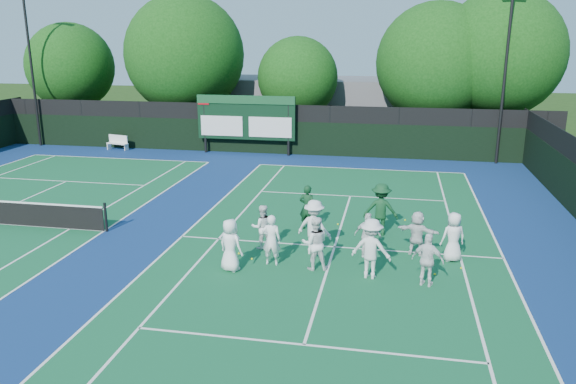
# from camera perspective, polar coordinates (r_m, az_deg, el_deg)

# --- Properties ---
(ground) EXTENTS (120.00, 120.00, 0.00)m
(ground) POSITION_cam_1_polar(r_m,az_deg,el_deg) (18.32, 4.40, -6.72)
(ground) COLOR #1A330E
(ground) RESTS_ON ground
(court_apron) EXTENTS (34.00, 32.00, 0.01)m
(court_apron) POSITION_cam_1_polar(r_m,az_deg,el_deg) (20.70, -12.05, -4.36)
(court_apron) COLOR navy
(court_apron) RESTS_ON ground
(near_court) EXTENTS (11.05, 23.85, 0.01)m
(near_court) POSITION_cam_1_polar(r_m,az_deg,el_deg) (19.24, 4.75, -5.58)
(near_court) COLOR #11522E
(near_court) RESTS_ON ground
(back_fence) EXTENTS (34.00, 0.08, 3.00)m
(back_fence) POSITION_cam_1_polar(r_m,az_deg,el_deg) (34.24, -2.46, 6.17)
(back_fence) COLOR black
(back_fence) RESTS_ON ground
(scoreboard) EXTENTS (6.00, 0.21, 3.55)m
(scoreboard) POSITION_cam_1_polar(r_m,az_deg,el_deg) (33.96, -4.32, 7.49)
(scoreboard) COLOR black
(scoreboard) RESTS_ON ground
(clubhouse) EXTENTS (18.00, 6.00, 4.00)m
(clubhouse) POSITION_cam_1_polar(r_m,az_deg,el_deg) (41.34, 5.59, 8.63)
(clubhouse) COLOR #5C5D62
(clubhouse) RESTS_ON ground
(light_pole_left) EXTENTS (1.20, 0.30, 10.12)m
(light_pole_left) POSITION_cam_1_polar(r_m,az_deg,el_deg) (39.77, -24.82, 13.27)
(light_pole_left) COLOR black
(light_pole_left) RESTS_ON ground
(light_pole_right) EXTENTS (1.20, 0.30, 10.12)m
(light_pole_right) POSITION_cam_1_polar(r_m,az_deg,el_deg) (33.06, 21.41, 13.43)
(light_pole_right) COLOR black
(light_pole_right) RESTS_ON ground
(bench) EXTENTS (1.51, 0.74, 0.93)m
(bench) POSITION_cam_1_polar(r_m,az_deg,el_deg) (37.07, -16.90, 4.89)
(bench) COLOR silver
(bench) RESTS_ON ground
(tree_a) EXTENTS (5.99, 5.99, 7.88)m
(tree_a) POSITION_cam_1_polar(r_m,az_deg,el_deg) (42.79, -20.99, 11.61)
(tree_a) COLOR black
(tree_a) RESTS_ON ground
(tree_b) EXTENTS (7.90, 7.90, 9.69)m
(tree_b) POSITION_cam_1_polar(r_m,az_deg,el_deg) (39.01, -10.19, 13.27)
(tree_b) COLOR black
(tree_b) RESTS_ON ground
(tree_c) EXTENTS (5.19, 5.19, 6.96)m
(tree_c) POSITION_cam_1_polar(r_m,az_deg,el_deg) (37.06, 1.25, 11.36)
(tree_c) COLOR black
(tree_c) RESTS_ON ground
(tree_d) EXTENTS (7.32, 7.32, 9.02)m
(tree_d) POSITION_cam_1_polar(r_m,az_deg,el_deg) (36.56, 15.02, 12.28)
(tree_d) COLOR black
(tree_d) RESTS_ON ground
(tree_e) EXTENTS (7.57, 7.57, 9.66)m
(tree_e) POSITION_cam_1_polar(r_m,az_deg,el_deg) (36.96, 20.91, 12.63)
(tree_e) COLOR black
(tree_e) RESTS_ON ground
(tennis_ball_0) EXTENTS (0.07, 0.07, 0.07)m
(tennis_ball_0) POSITION_cam_1_polar(r_m,az_deg,el_deg) (18.16, -3.68, -6.80)
(tennis_ball_0) COLOR #C9D819
(tennis_ball_0) RESTS_ON ground
(tennis_ball_1) EXTENTS (0.07, 0.07, 0.07)m
(tennis_ball_1) POSITION_cam_1_polar(r_m,az_deg,el_deg) (21.44, 5.08, -3.28)
(tennis_ball_1) COLOR #C9D819
(tennis_ball_1) RESTS_ON ground
(tennis_ball_2) EXTENTS (0.07, 0.07, 0.07)m
(tennis_ball_2) POSITION_cam_1_polar(r_m,az_deg,el_deg) (18.25, 17.19, -7.39)
(tennis_ball_2) COLOR #C9D819
(tennis_ball_2) RESTS_ON ground
(tennis_ball_3) EXTENTS (0.07, 0.07, 0.07)m
(tennis_ball_3) POSITION_cam_1_polar(r_m,az_deg,el_deg) (18.63, -5.01, -6.23)
(tennis_ball_3) COLOR #C9D819
(tennis_ball_3) RESTS_ON ground
(tennis_ball_4) EXTENTS (0.07, 0.07, 0.07)m
(tennis_ball_4) POSITION_cam_1_polar(r_m,az_deg,el_deg) (22.30, 11.81, -2.80)
(tennis_ball_4) COLOR #C9D819
(tennis_ball_4) RESTS_ON ground
(tennis_ball_5) EXTENTS (0.07, 0.07, 0.07)m
(tennis_ball_5) POSITION_cam_1_polar(r_m,az_deg,el_deg) (17.59, 14.69, -8.07)
(tennis_ball_5) COLOR #C9D819
(tennis_ball_5) RESTS_ON ground
(player_front_0) EXTENTS (0.94, 0.80, 1.64)m
(player_front_0) POSITION_cam_1_polar(r_m,az_deg,el_deg) (17.15, -5.87, -5.40)
(player_front_0) COLOR white
(player_front_0) RESTS_ON ground
(player_front_1) EXTENTS (0.60, 0.40, 1.64)m
(player_front_1) POSITION_cam_1_polar(r_m,az_deg,el_deg) (17.50, -1.69, -4.89)
(player_front_1) COLOR white
(player_front_1) RESTS_ON ground
(player_front_2) EXTENTS (0.94, 0.81, 1.69)m
(player_front_2) POSITION_cam_1_polar(r_m,az_deg,el_deg) (17.17, 2.75, -5.22)
(player_front_2) COLOR white
(player_front_2) RESTS_ON ground
(player_front_3) EXTENTS (1.29, 0.89, 1.83)m
(player_front_3) POSITION_cam_1_polar(r_m,az_deg,el_deg) (16.72, 8.44, -5.71)
(player_front_3) COLOR silver
(player_front_3) RESTS_ON ground
(player_front_4) EXTENTS (1.00, 0.64, 1.58)m
(player_front_4) POSITION_cam_1_polar(r_m,az_deg,el_deg) (16.55, 14.02, -6.73)
(player_front_4) COLOR white
(player_front_4) RESTS_ON ground
(player_back_0) EXTENTS (0.90, 0.81, 1.53)m
(player_back_0) POSITION_cam_1_polar(r_m,az_deg,el_deg) (18.84, -2.62, -3.57)
(player_back_0) COLOR white
(player_back_0) RESTS_ON ground
(player_back_1) EXTENTS (1.35, 1.02, 1.84)m
(player_back_1) POSITION_cam_1_polar(r_m,az_deg,el_deg) (18.32, 2.68, -3.61)
(player_back_1) COLOR silver
(player_back_1) RESTS_ON ground
(player_back_2) EXTENTS (0.94, 0.54, 1.50)m
(player_back_2) POSITION_cam_1_polar(r_m,az_deg,el_deg) (18.25, 8.12, -4.40)
(player_back_2) COLOR silver
(player_back_2) RESTS_ON ground
(player_back_3) EXTENTS (1.45, 0.82, 1.49)m
(player_back_3) POSITION_cam_1_polar(r_m,az_deg,el_deg) (18.78, 12.98, -4.09)
(player_back_3) COLOR white
(player_back_3) RESTS_ON ground
(player_back_4) EXTENTS (0.91, 0.75, 1.61)m
(player_back_4) POSITION_cam_1_polar(r_m,az_deg,el_deg) (18.54, 16.44, -4.41)
(player_back_4) COLOR white
(player_back_4) RESTS_ON ground
(coach_left) EXTENTS (0.69, 0.52, 1.70)m
(coach_left) POSITION_cam_1_polar(r_m,az_deg,el_deg) (20.64, 1.98, -1.58)
(coach_left) COLOR #0E351A
(coach_left) RESTS_ON ground
(coach_right) EXTENTS (1.24, 0.72, 1.91)m
(coach_right) POSITION_cam_1_polar(r_m,az_deg,el_deg) (20.33, 9.41, -1.76)
(coach_right) COLOR #103D1E
(coach_right) RESTS_ON ground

